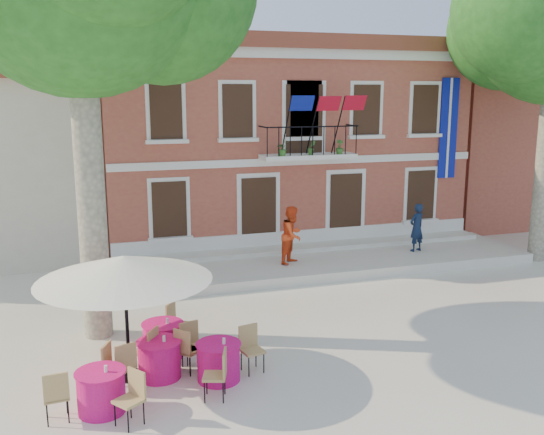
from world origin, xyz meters
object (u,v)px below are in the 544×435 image
Objects in this scene: patio_umbrella at (124,269)px; pedestrian_orange at (292,235)px; cafe_table_0 at (163,339)px; cafe_table_1 at (219,360)px; cafe_table_3 at (159,358)px; cafe_table_2 at (101,389)px; pedestrian_navy at (417,227)px.

patio_umbrella reaches higher than pedestrian_orange.
cafe_table_0 is (-4.75, -5.11, -0.79)m from pedestrian_orange.
cafe_table_0 and cafe_table_1 have the same top height.
pedestrian_orange is at bearing 59.43° from cafe_table_1.
patio_umbrella is 1.94m from cafe_table_3.
cafe_table_3 is (-4.95, -6.04, -0.79)m from pedestrian_orange.
patio_umbrella is 1.73× the size of cafe_table_3.
cafe_table_2 is at bearing -124.63° from cafe_table_0.
patio_umbrella is 2.27m from cafe_table_2.
patio_umbrella is at bearing 12.33° from pedestrian_navy.
cafe_table_0 is 1.67m from cafe_table_1.
cafe_table_1 and cafe_table_2 have the same top height.
pedestrian_orange reaches higher than pedestrian_navy.
patio_umbrella is 2.08× the size of pedestrian_navy.
cafe_table_2 is (-10.60, -7.19, -0.69)m from pedestrian_navy.
pedestrian_navy is 0.83× the size of cafe_table_3.
cafe_table_0 and cafe_table_3 have the same top height.
patio_umbrella is at bearing 64.47° from cafe_table_2.
cafe_table_0 is at bearing 10.98° from pedestrian_navy.
cafe_table_3 is at bearing -16.90° from patio_umbrella.
patio_umbrella is 1.86× the size of pedestrian_orange.
cafe_table_1 is at bearing -21.08° from patio_umbrella.
patio_umbrella reaches higher than cafe_table_0.
pedestrian_orange is 0.93× the size of cafe_table_3.
cafe_table_2 is (-0.57, -1.20, -1.83)m from patio_umbrella.
cafe_table_1 and cafe_table_3 have the same top height.
cafe_table_0 and cafe_table_2 have the same top height.
pedestrian_navy is 10.68m from cafe_table_1.
pedestrian_navy is 11.30m from cafe_table_3.
cafe_table_0 is (0.78, 0.76, -1.84)m from patio_umbrella.
cafe_table_3 is (1.16, 1.03, -0.01)m from cafe_table_2.
cafe_table_2 is 0.95× the size of cafe_table_3.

